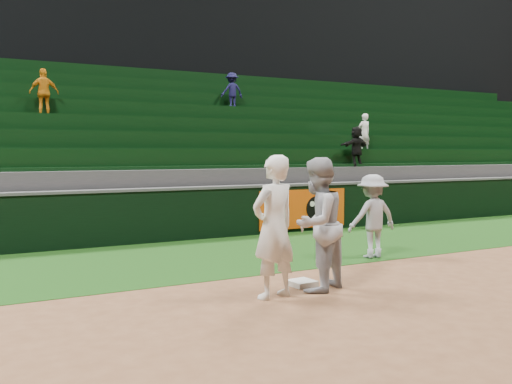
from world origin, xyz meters
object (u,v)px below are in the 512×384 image
base_coach (372,216)px  first_baseman (274,227)px  first_base (302,283)px  baserunner (317,224)px

base_coach → first_baseman: bearing=31.6°
base_coach → first_base: bearing=31.2°
baserunner → base_coach: bearing=-170.9°
first_baseman → baserunner: size_ratio=1.02×
first_base → first_baseman: (-0.75, -0.43, 0.97)m
first_baseman → base_coach: bearing=-164.8°
first_base → base_coach: size_ratio=0.23×
first_base → base_coach: (2.49, 1.32, 0.78)m
first_base → first_baseman: first_baseman is taller
first_base → baserunner: baserunner is taller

